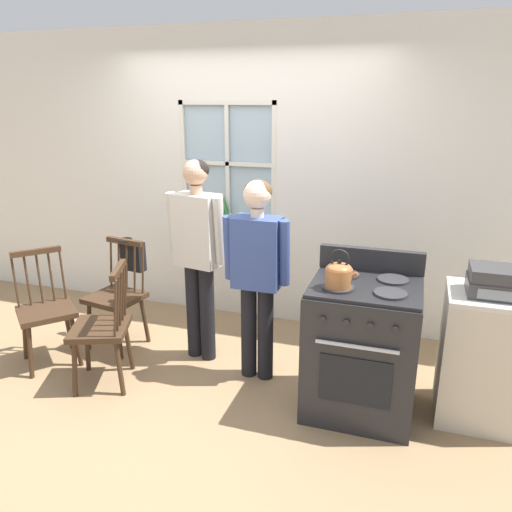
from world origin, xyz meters
TOP-DOWN VIEW (x-y plane):
  - ground_plane at (0.00, 0.00)m, footprint 16.00×16.00m
  - wall_back at (0.01, 1.40)m, footprint 6.40×0.16m
  - chair_by_window at (-0.89, 0.42)m, footprint 0.48×0.47m
  - chair_near_wall at (-1.27, -0.01)m, footprint 0.58×0.58m
  - chair_center_cluster at (-0.64, -0.14)m, footprint 0.52×0.54m
  - person_elderly_left at (-0.13, 0.45)m, footprint 0.52×0.27m
  - person_teen_center at (0.41, 0.30)m, footprint 0.50×0.22m
  - stove at (1.22, 0.12)m, footprint 0.72×0.68m
  - kettle at (1.06, -0.01)m, footprint 0.21×0.17m
  - potted_plant at (-0.25, 1.31)m, footprint 0.15×0.15m
  - handbag at (-0.85, 0.65)m, footprint 0.23×0.21m
  - side_counter at (2.00, 0.27)m, footprint 0.55×0.50m
  - stereo at (2.00, 0.25)m, footprint 0.34×0.29m

SIDE VIEW (x-z plane):
  - ground_plane at x=0.00m, z-range 0.00..0.00m
  - chair_by_window at x=-0.89m, z-range -0.02..0.91m
  - chair_near_wall at x=-1.27m, z-range -0.02..0.91m
  - chair_center_cluster at x=-0.64m, z-range -0.02..0.91m
  - side_counter at x=2.00m, z-range 0.00..0.90m
  - stove at x=1.22m, z-range -0.07..1.02m
  - handbag at x=-0.85m, z-range 0.60..0.91m
  - person_teen_center at x=0.41m, z-range 0.16..1.69m
  - person_elderly_left at x=-0.13m, z-range 0.16..1.80m
  - stereo at x=2.00m, z-range 0.90..1.08m
  - potted_plant at x=-0.25m, z-range 0.87..1.17m
  - kettle at x=1.06m, z-range 0.90..1.15m
  - wall_back at x=0.01m, z-range -0.01..2.69m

